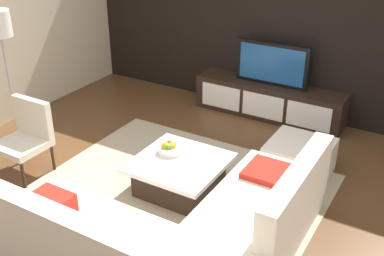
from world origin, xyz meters
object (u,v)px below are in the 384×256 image
at_px(fruit_bowl, 170,148).
at_px(accent_chair_near, 27,133).
at_px(media_console, 269,100).
at_px(coffee_table, 180,175).
at_px(sectional_couch, 180,237).
at_px(television, 272,64).
at_px(ottoman, 299,159).
at_px(floor_lamp, 0,33).

bearing_deg(fruit_bowl, accent_chair_near, -158.16).
height_order(media_console, coffee_table, media_console).
bearing_deg(fruit_bowl, sectional_couch, -53.39).
distance_m(sectional_couch, fruit_bowl, 1.33).
height_order(accent_chair_near, fruit_bowl, accent_chair_near).
height_order(television, accent_chair_near, television).
distance_m(television, coffee_table, 2.38).
bearing_deg(media_console, sectional_couch, -81.19).
bearing_deg(fruit_bowl, media_console, 82.68).
bearing_deg(media_console, coffee_table, -92.49).
xyz_separation_m(sectional_couch, fruit_bowl, (-0.79, 1.06, 0.14)).
distance_m(coffee_table, ottoman, 1.42).
distance_m(media_console, accent_chair_near, 3.37).
bearing_deg(coffee_table, sectional_couch, -57.81).
xyz_separation_m(accent_chair_near, floor_lamp, (-0.79, 0.48, 0.94)).
bearing_deg(ottoman, television, 125.00).
bearing_deg(coffee_table, floor_lamp, -179.09).
distance_m(television, fruit_bowl, 2.25).
height_order(coffee_table, ottoman, ottoman).
bearing_deg(sectional_couch, television, 98.81).
xyz_separation_m(television, fruit_bowl, (-0.28, -2.20, -0.37)).
distance_m(sectional_couch, ottoman, 2.01).
height_order(floor_lamp, ottoman, floor_lamp).
bearing_deg(ottoman, media_console, 125.01).
height_order(sectional_couch, coffee_table, sectional_couch).
distance_m(media_console, television, 0.56).
bearing_deg(floor_lamp, media_console, 41.67).
bearing_deg(coffee_table, media_console, 87.51).
bearing_deg(fruit_bowl, ottoman, 37.31).
distance_m(television, ottoman, 1.69).
relative_size(sectional_couch, floor_lamp, 1.38).
relative_size(media_console, ottoman, 3.11).
distance_m(floor_lamp, fruit_bowl, 2.55).
bearing_deg(ottoman, fruit_bowl, -142.69).
xyz_separation_m(television, sectional_couch, (0.50, -3.26, -0.52)).
height_order(television, fruit_bowl, television).
bearing_deg(accent_chair_near, sectional_couch, -17.12).
xyz_separation_m(accent_chair_near, fruit_bowl, (1.55, 0.62, -0.06)).
distance_m(television, sectional_couch, 3.34).
distance_m(accent_chair_near, fruit_bowl, 1.68).
bearing_deg(ottoman, sectional_couch, -101.52).
height_order(accent_chair_near, floor_lamp, floor_lamp).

